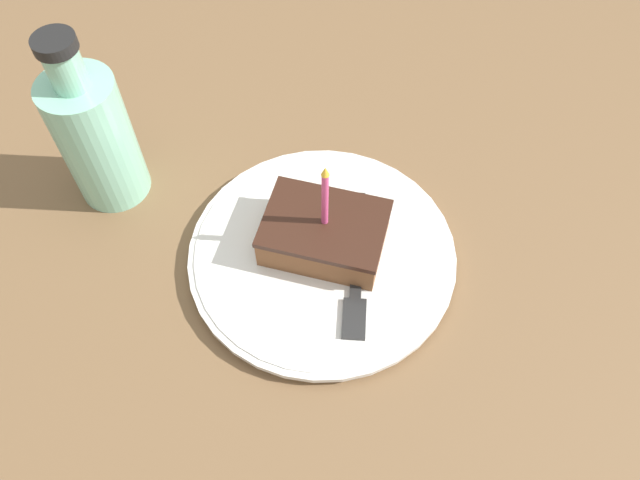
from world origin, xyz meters
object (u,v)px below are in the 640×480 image
at_px(bottle, 95,136).
at_px(cake_slice, 328,233).
at_px(plate, 320,254).
at_px(fork, 356,272).

bearing_deg(bottle, cake_slice, 84.26).
distance_m(plate, cake_slice, 0.03).
relative_size(fork, bottle, 0.84).
bearing_deg(cake_slice, plate, -32.73).
bearing_deg(plate, cake_slice, 147.27).
bearing_deg(plate, bottle, -98.06).
height_order(plate, cake_slice, cake_slice).
xyz_separation_m(plate, cake_slice, (-0.01, 0.01, 0.03)).
bearing_deg(fork, cake_slice, -126.07).
bearing_deg(plate, fork, 68.47).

